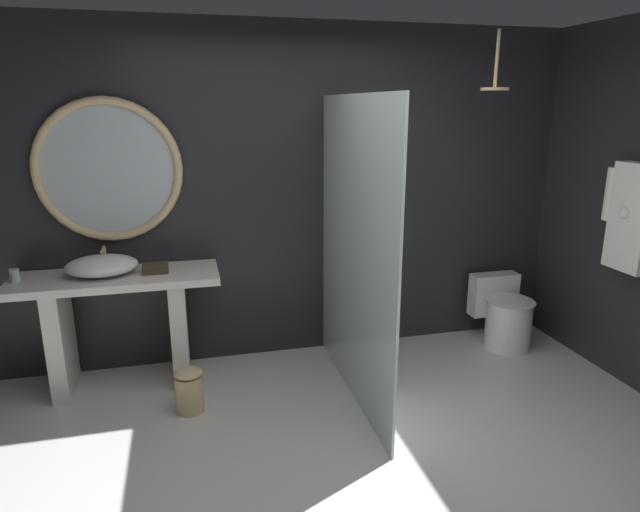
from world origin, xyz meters
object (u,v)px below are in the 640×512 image
(rain_shower_head, at_px, (495,82))
(waste_bin, at_px, (189,390))
(round_wall_mirror, at_px, (109,170))
(toilet, at_px, (504,315))
(vessel_sink, at_px, (102,266))
(hanging_bathrobe, at_px, (634,212))
(tissue_box, at_px, (155,268))
(tumbler_cup, at_px, (15,276))

(rain_shower_head, xyz_separation_m, waste_bin, (-2.24, -0.23, -1.99))
(round_wall_mirror, xyz_separation_m, toilet, (3.09, -0.30, -1.28))
(vessel_sink, height_order, waste_bin, vessel_sink)
(vessel_sink, xyz_separation_m, waste_bin, (0.54, -0.53, -0.75))
(round_wall_mirror, bearing_deg, vessel_sink, -112.04)
(rain_shower_head, xyz_separation_m, hanging_bathrobe, (0.81, -0.56, -0.86))
(toilet, bearing_deg, rain_shower_head, -152.30)
(round_wall_mirror, height_order, toilet, round_wall_mirror)
(round_wall_mirror, distance_m, rain_shower_head, 2.80)
(toilet, distance_m, waste_bin, 2.67)
(vessel_sink, distance_m, tissue_box, 0.36)
(round_wall_mirror, relative_size, waste_bin, 3.30)
(rain_shower_head, distance_m, toilet, 1.93)
(waste_bin, bearing_deg, tumbler_cup, 155.28)
(tumbler_cup, bearing_deg, hanging_bathrobe, -11.33)
(tissue_box, distance_m, waste_bin, 0.89)
(round_wall_mirror, relative_size, hanging_bathrobe, 1.25)
(round_wall_mirror, xyz_separation_m, rain_shower_head, (2.69, -0.51, 0.60))
(tumbler_cup, distance_m, hanging_bathrobe, 4.24)
(vessel_sink, bearing_deg, rain_shower_head, -6.06)
(vessel_sink, height_order, tissue_box, vessel_sink)
(vessel_sink, distance_m, waste_bin, 1.07)
(tissue_box, distance_m, rain_shower_head, 2.74)
(tissue_box, relative_size, waste_bin, 0.57)
(vessel_sink, relative_size, hanging_bathrobe, 0.60)
(hanging_bathrobe, height_order, waste_bin, hanging_bathrobe)
(hanging_bathrobe, relative_size, waste_bin, 2.64)
(vessel_sink, xyz_separation_m, rain_shower_head, (2.78, -0.29, 1.24))
(tumbler_cup, bearing_deg, round_wall_mirror, 20.38)
(vessel_sink, xyz_separation_m, round_wall_mirror, (0.09, 0.21, 0.64))
(vessel_sink, relative_size, toilet, 0.85)
(rain_shower_head, distance_m, waste_bin, 3.00)
(vessel_sink, distance_m, toilet, 3.24)
(vessel_sink, xyz_separation_m, hanging_bathrobe, (3.59, -0.85, 0.37))
(toilet, bearing_deg, vessel_sink, 178.43)
(round_wall_mirror, bearing_deg, toilet, -5.52)
(rain_shower_head, bearing_deg, round_wall_mirror, 169.35)
(tissue_box, height_order, toilet, tissue_box)
(waste_bin, bearing_deg, round_wall_mirror, 121.59)
(round_wall_mirror, bearing_deg, rain_shower_head, -10.65)
(vessel_sink, xyz_separation_m, toilet, (3.17, -0.09, -0.65))
(tissue_box, distance_m, toilet, 2.88)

